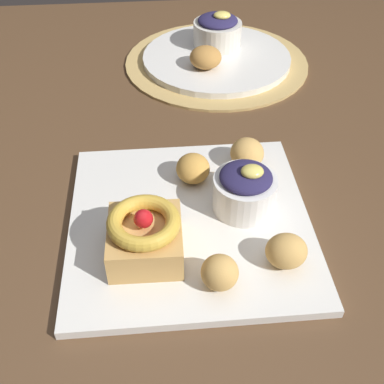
# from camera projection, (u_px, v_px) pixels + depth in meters

# --- Properties ---
(ground_plane) EXTENTS (8.00, 8.00, 0.00)m
(ground_plane) POSITION_uv_depth(u_px,v_px,m) (172.00, 362.00, 1.27)
(ground_plane) COLOR #2D2826
(dining_table) EXTENTS (1.32, 1.15, 0.73)m
(dining_table) POSITION_uv_depth(u_px,v_px,m) (162.00, 175.00, 0.83)
(dining_table) COLOR brown
(dining_table) RESTS_ON ground_plane
(woven_placemat) EXTENTS (0.36, 0.36, 0.00)m
(woven_placemat) POSITION_uv_depth(u_px,v_px,m) (219.00, 62.00, 0.96)
(woven_placemat) COLOR tan
(woven_placemat) RESTS_ON dining_table
(front_plate) EXTENTS (0.31, 0.31, 0.01)m
(front_plate) POSITION_uv_depth(u_px,v_px,m) (193.00, 222.00, 0.63)
(front_plate) COLOR white
(front_plate) RESTS_ON dining_table
(cake_slice) EXTENTS (0.09, 0.09, 0.07)m
(cake_slice) POSITION_uv_depth(u_px,v_px,m) (149.00, 235.00, 0.56)
(cake_slice) COLOR tan
(cake_slice) RESTS_ON front_plate
(berry_ramekin) EXTENTS (0.08, 0.08, 0.07)m
(berry_ramekin) POSITION_uv_depth(u_px,v_px,m) (248.00, 189.00, 0.62)
(berry_ramekin) COLOR white
(berry_ramekin) RESTS_ON front_plate
(fritter_front) EXTENTS (0.05, 0.05, 0.04)m
(fritter_front) POSITION_uv_depth(u_px,v_px,m) (196.00, 168.00, 0.67)
(fritter_front) COLOR gold
(fritter_front) RESTS_ON front_plate
(fritter_middle) EXTENTS (0.05, 0.04, 0.04)m
(fritter_middle) POSITION_uv_depth(u_px,v_px,m) (290.00, 251.00, 0.56)
(fritter_middle) COLOR tan
(fritter_middle) RESTS_ON front_plate
(fritter_back) EXTENTS (0.05, 0.05, 0.04)m
(fritter_back) POSITION_uv_depth(u_px,v_px,m) (250.00, 153.00, 0.69)
(fritter_back) COLOR tan
(fritter_back) RESTS_ON front_plate
(fritter_extra) EXTENTS (0.04, 0.04, 0.04)m
(fritter_extra) POSITION_uv_depth(u_px,v_px,m) (224.00, 272.00, 0.53)
(fritter_extra) COLOR tan
(fritter_extra) RESTS_ON front_plate
(back_plate) EXTENTS (0.29, 0.29, 0.01)m
(back_plate) POSITION_uv_depth(u_px,v_px,m) (219.00, 58.00, 0.95)
(back_plate) COLOR white
(back_plate) RESTS_ON woven_placemat
(back_ramekin) EXTENTS (0.10, 0.10, 0.07)m
(back_ramekin) POSITION_uv_depth(u_px,v_px,m) (220.00, 31.00, 0.96)
(back_ramekin) COLOR silver
(back_ramekin) RESTS_ON back_plate
(back_pastry) EXTENTS (0.06, 0.06, 0.04)m
(back_pastry) POSITION_uv_depth(u_px,v_px,m) (208.00, 57.00, 0.90)
(back_pastry) COLOR #B77F3D
(back_pastry) RESTS_ON back_plate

